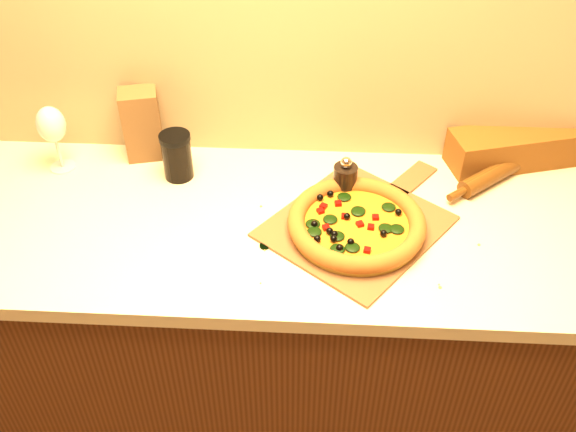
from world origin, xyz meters
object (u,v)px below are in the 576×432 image
(pizza_peel, at_px, (359,223))
(pepper_grinder, at_px, (345,180))
(wine_glass, at_px, (51,126))
(pizza, at_px, (356,224))
(dark_jar, at_px, (177,156))
(rolling_pin, at_px, (494,174))

(pizza_peel, relative_size, pepper_grinder, 4.72)
(pepper_grinder, distance_m, wine_glass, 0.82)
(pizza_peel, bearing_deg, wine_glass, -155.53)
(pizza, xyz_separation_m, pepper_grinder, (-0.03, 0.16, 0.02))
(pizza_peel, xyz_separation_m, pizza, (-0.01, -0.03, 0.03))
(pepper_grinder, bearing_deg, dark_jar, 172.88)
(pizza, distance_m, dark_jar, 0.54)
(rolling_pin, height_order, dark_jar, dark_jar)
(pizza_peel, distance_m, pepper_grinder, 0.14)
(pizza, xyz_separation_m, dark_jar, (-0.50, 0.22, 0.04))
(pizza_peel, height_order, wine_glass, wine_glass)
(pizza_peel, xyz_separation_m, dark_jar, (-0.51, 0.18, 0.07))
(pizza, bearing_deg, dark_jar, 156.50)
(pizza, distance_m, rolling_pin, 0.46)
(rolling_pin, height_order, wine_glass, wine_glass)
(pizza_peel, bearing_deg, pizza, -69.32)
(dark_jar, bearing_deg, pepper_grinder, -7.12)
(rolling_pin, distance_m, wine_glass, 1.24)
(pizza, relative_size, rolling_pin, 1.18)
(pizza_peel, distance_m, pizza, 0.04)
(pepper_grinder, bearing_deg, pizza, -79.87)
(rolling_pin, bearing_deg, pizza_peel, -151.54)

